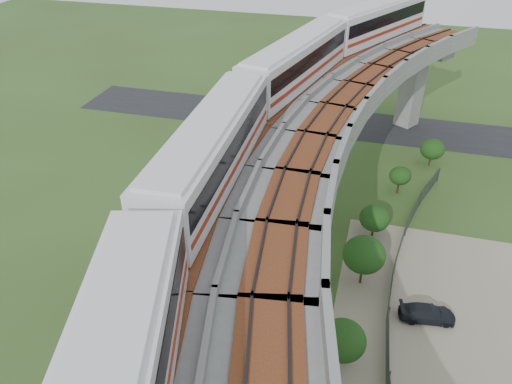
{
  "coord_description": "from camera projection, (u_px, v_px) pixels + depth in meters",
  "views": [
    {
      "loc": [
        6.23,
        -24.02,
        24.59
      ],
      "look_at": [
        -0.76,
        1.75,
        7.5
      ],
      "focal_mm": 35.0,
      "sensor_mm": 36.0,
      "label": 1
    }
  ],
  "objects": [
    {
      "name": "viaduct",
      "position": [
        326.0,
        196.0,
        28.43
      ],
      "size": [
        19.58,
        73.98,
        11.4
      ],
      "color": "#99968E",
      "rests_on": "ground"
    },
    {
      "name": "tree_1",
      "position": [
        400.0,
        176.0,
        44.5
      ],
      "size": [
        1.9,
        1.9,
        2.62
      ],
      "color": "#382314",
      "rests_on": "ground"
    },
    {
      "name": "tree_2",
      "position": [
        375.0,
        218.0,
        39.17
      ],
      "size": [
        2.42,
        2.42,
        2.77
      ],
      "color": "#382314",
      "rests_on": "ground"
    },
    {
      "name": "ground",
      "position": [
        260.0,
        299.0,
        34.15
      ],
      "size": [
        160.0,
        160.0,
        0.0
      ],
      "primitive_type": "plane",
      "color": "#364D1E",
      "rests_on": "ground"
    },
    {
      "name": "dirt_lot",
      "position": [
        480.0,
        367.0,
        29.43
      ],
      "size": [
        18.0,
        26.0,
        0.04
      ],
      "primitive_type": "cube",
      "color": "gray",
      "rests_on": "ground"
    },
    {
      "name": "tree_0",
      "position": [
        432.0,
        149.0,
        48.78
      ],
      "size": [
        2.37,
        2.37,
        2.85
      ],
      "color": "#382314",
      "rests_on": "ground"
    },
    {
      "name": "car_dark",
      "position": [
        427.0,
        313.0,
        32.29
      ],
      "size": [
        3.79,
        2.0,
        1.05
      ],
      "primitive_type": "imported",
      "rotation": [
        0.0,
        0.0,
        1.72
      ],
      "color": "black",
      "rests_on": "dirt_lot"
    },
    {
      "name": "fence",
      "position": [
        409.0,
        319.0,
        31.6
      ],
      "size": [
        3.87,
        38.73,
        1.5
      ],
      "color": "#2D382D",
      "rests_on": "ground"
    },
    {
      "name": "asphalt_road",
      "position": [
        325.0,
        121.0,
        58.53
      ],
      "size": [
        60.0,
        8.0,
        0.03
      ],
      "primitive_type": "cube",
      "color": "#232326",
      "rests_on": "ground"
    },
    {
      "name": "tree_4",
      "position": [
        343.0,
        340.0,
        28.7
      ],
      "size": [
        2.72,
        2.72,
        3.08
      ],
      "color": "#382314",
      "rests_on": "ground"
    },
    {
      "name": "metro_train",
      "position": [
        289.0,
        105.0,
        31.3
      ],
      "size": [
        12.92,
        61.12,
        3.64
      ],
      "color": "silver",
      "rests_on": "ground"
    },
    {
      "name": "tree_3",
      "position": [
        364.0,
        255.0,
        34.13
      ],
      "size": [
        2.96,
        2.96,
        3.83
      ],
      "color": "#382314",
      "rests_on": "ground"
    }
  ]
}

